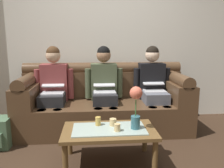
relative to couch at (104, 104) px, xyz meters
name	(u,v)px	position (x,y,z in m)	size (l,w,h in m)	color
back_wall_patterned	(102,31)	(0.00, 0.53, 1.08)	(6.00, 0.12, 2.90)	silver
couch	(104,104)	(0.00, 0.00, 0.00)	(2.42, 0.88, 0.96)	#513823
person_left	(53,86)	(-0.73, 0.00, 0.29)	(0.56, 0.67, 1.22)	#232326
person_middle	(104,85)	(0.00, 0.00, 0.29)	(0.56, 0.67, 1.22)	#232326
person_right	(153,84)	(0.73, 0.00, 0.29)	(0.56, 0.67, 1.22)	#595B66
coffee_table	(109,133)	(0.00, -1.00, -0.04)	(0.98, 0.55, 0.39)	brown
flower_vase	(136,103)	(0.28, -1.03, 0.29)	(0.13, 0.13, 0.45)	#336672
cup_near_left	(113,122)	(0.05, -0.92, 0.06)	(0.07, 0.07, 0.08)	#DBB77A
cup_near_right	(98,121)	(-0.11, -0.90, 0.07)	(0.06, 0.06, 0.09)	gold
cup_far_center	(117,127)	(0.08, -1.08, 0.06)	(0.06, 0.06, 0.08)	#DBB77A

